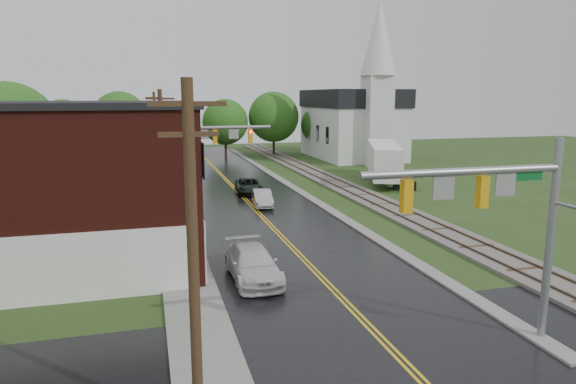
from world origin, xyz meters
name	(u,v)px	position (x,y,z in m)	size (l,w,h in m)	color
main_road	(244,198)	(0.00, 30.00, 0.00)	(10.00, 90.00, 0.02)	black
cross_road	(400,359)	(0.00, 2.00, 0.00)	(60.00, 9.00, 0.02)	black
curb_right	(290,186)	(5.40, 35.00, 0.00)	(0.80, 70.00, 0.12)	gray
sidewalk_left	(173,216)	(-6.20, 25.00, 0.00)	(2.40, 50.00, 0.12)	gray
brick_building	(50,187)	(-12.48, 15.00, 4.15)	(14.30, 10.30, 8.30)	#46150F
yellow_house	(101,173)	(-11.00, 26.00, 3.20)	(8.00, 7.00, 6.40)	tan
darkred_building	(122,169)	(-10.00, 35.00, 2.20)	(7.00, 6.00, 4.40)	#3F0F0C
church	(355,116)	(20.00, 53.74, 5.83)	(10.40, 18.40, 20.00)	silver
railroad	(334,183)	(10.00, 35.00, 0.11)	(3.20, 80.00, 0.30)	#59544C
traffic_signal_near	(501,206)	(3.47, 2.00, 4.97)	(7.34, 0.30, 7.20)	gray
traffic_signal_far	(205,144)	(-3.47, 27.00, 4.97)	(7.34, 0.43, 7.20)	gray
utility_pole_a	(193,257)	(-6.80, 0.00, 4.72)	(1.80, 0.28, 9.00)	#382616
utility_pole_b	(163,156)	(-6.80, 22.00, 4.72)	(1.80, 0.28, 9.00)	#382616
utility_pole_c	(156,133)	(-6.80, 44.00, 4.72)	(1.80, 0.28, 9.00)	#382616
tree_left_b	(11,133)	(-17.85, 31.90, 5.72)	(7.60, 7.60, 9.69)	black
tree_left_c	(80,139)	(-13.85, 39.90, 4.51)	(6.00, 6.00, 7.65)	black
tree_left_e	(136,131)	(-8.85, 45.90, 4.81)	(6.40, 6.40, 8.16)	black
suv_dark	(249,186)	(0.80, 32.03, 0.66)	(2.20, 4.77, 1.33)	black
sedan_silver	(262,198)	(0.80, 26.49, 0.65)	(1.38, 3.97, 1.31)	#ACADB1
pickup_white	(253,264)	(-3.20, 10.62, 0.76)	(2.12, 5.21, 1.51)	silver
semi_trailer	(384,159)	(15.14, 34.65, 2.29)	(6.87, 12.32, 3.85)	black
construction_barrel	(245,274)	(-3.71, 10.00, 0.52)	(0.58, 0.58, 1.03)	#DB6509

